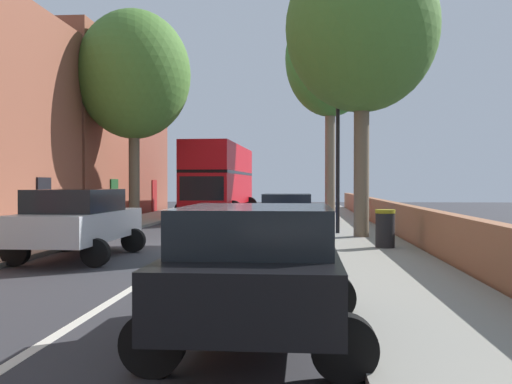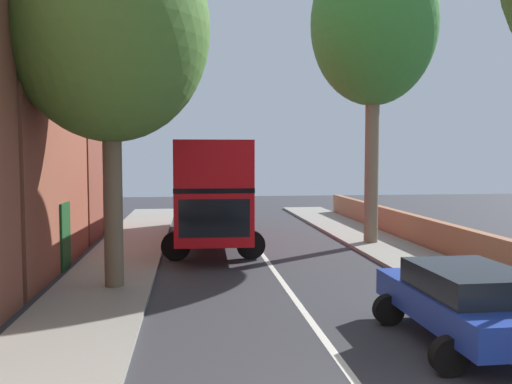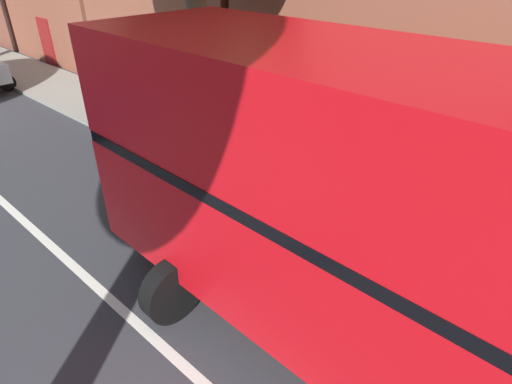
{
  "view_description": "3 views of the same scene",
  "coord_description": "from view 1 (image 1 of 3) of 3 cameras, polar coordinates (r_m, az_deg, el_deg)",
  "views": [
    {
      "loc": [
        3.0,
        -16.51,
        1.87
      ],
      "look_at": [
        0.73,
        12.47,
        1.44
      ],
      "focal_mm": 40.3,
      "sensor_mm": 36.0,
      "label": 1
    },
    {
      "loc": [
        -2.53,
        -5.0,
        3.53
      ],
      "look_at": [
        -0.08,
        14.99,
        2.19
      ],
      "focal_mm": 37.03,
      "sensor_mm": 36.0,
      "label": 2
    },
    {
      "loc": [
        2.15,
        17.07,
        4.96
      ],
      "look_at": [
        -1.49,
        13.74,
        2.09
      ],
      "focal_mm": 29.9,
      "sensor_mm": 36.0,
      "label": 3
    }
  ],
  "objects": [
    {
      "name": "sidewalk_right",
      "position": [
        16.71,
        11.03,
        -5.39
      ],
      "size": [
        2.6,
        60.0,
        0.12
      ],
      "primitive_type": "cube",
      "color": "gray",
      "rests_on": "ground"
    },
    {
      "name": "lamppost_right",
      "position": [
        20.57,
        8.13,
        6.23
      ],
      "size": [
        0.32,
        0.32,
        6.31
      ],
      "color": "black",
      "rests_on": "sidewalk_right"
    },
    {
      "name": "street_tree_right_1",
      "position": [
        19.93,
        10.46,
        15.61
      ],
      "size": [
        5.02,
        5.02,
        9.65
      ],
      "color": "brown",
      "rests_on": "sidewalk_right"
    },
    {
      "name": "parked_car_blue_right_3",
      "position": [
        20.64,
        3.09,
        -1.91
      ],
      "size": [
        2.52,
        4.21,
        1.51
      ],
      "color": "#1E389E",
      "rests_on": "ground"
    },
    {
      "name": "sidewalk_left",
      "position": [
        18.39,
        -21.07,
        -4.87
      ],
      "size": [
        2.6,
        60.0,
        0.12
      ],
      "primitive_type": "cube",
      "color": "gray",
      "rests_on": "ground"
    },
    {
      "name": "street_tree_right_3",
      "position": [
        32.54,
        7.38,
        12.9
      ],
      "size": [
        4.93,
        4.93,
        11.81
      ],
      "color": "#7A6B56",
      "rests_on": "sidewalk_right"
    },
    {
      "name": "litter_bin_right",
      "position": [
        16.12,
        12.69,
        -3.54
      ],
      "size": [
        0.55,
        0.55,
        1.04
      ],
      "color": "black",
      "rests_on": "sidewalk_right"
    },
    {
      "name": "road_centre_line",
      "position": [
        16.88,
        -5.82,
        -5.51
      ],
      "size": [
        0.16,
        54.0,
        0.01
      ],
      "primitive_type": "cube",
      "color": "silver",
      "rests_on": "ground"
    },
    {
      "name": "parked_car_black_right_2",
      "position": [
        6.7,
        0.16,
        -7.28
      ],
      "size": [
        2.5,
        3.95,
        1.61
      ],
      "color": "black",
      "rests_on": "ground"
    },
    {
      "name": "ground_plane",
      "position": [
        16.88,
        -5.82,
        -5.53
      ],
      "size": [
        84.0,
        84.0,
        0.0
      ],
      "primitive_type": "plane",
      "color": "#333338"
    },
    {
      "name": "boundary_wall_right",
      "position": [
        16.91,
        16.27,
        -3.55
      ],
      "size": [
        0.36,
        54.0,
        1.17
      ],
      "primitive_type": "cube",
      "color": "#9E6647",
      "rests_on": "ground"
    },
    {
      "name": "double_decker_bus",
      "position": [
        33.59,
        -3.57,
        1.67
      ],
      "size": [
        3.75,
        11.17,
        4.06
      ],
      "color": "red",
      "rests_on": "ground"
    },
    {
      "name": "parked_car_silver_left_1",
      "position": [
        14.92,
        -17.18,
        -2.63
      ],
      "size": [
        2.53,
        4.57,
        1.73
      ],
      "color": "#B7BABF",
      "rests_on": "ground"
    },
    {
      "name": "street_tree_left_4",
      "position": [
        27.16,
        -12.03,
        11.27
      ],
      "size": [
        5.13,
        5.13,
        9.63
      ],
      "color": "brown",
      "rests_on": "sidewalk_left"
    }
  ]
}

